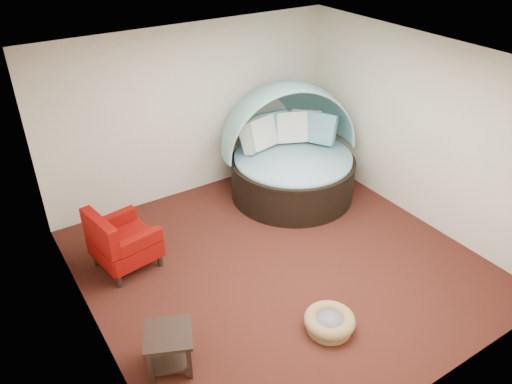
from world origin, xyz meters
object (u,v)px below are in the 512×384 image
pet_basket (329,322)px  side_table (169,344)px  canopy_daybed (291,145)px  red_armchair (121,242)px

pet_basket → side_table: bearing=163.4°
canopy_daybed → red_armchair: size_ratio=2.80×
canopy_daybed → pet_basket: 3.29m
red_armchair → pet_basket: bearing=-65.6°
pet_basket → side_table: (-1.79, 0.53, 0.20)m
canopy_daybed → red_armchair: 3.17m
side_table → pet_basket: bearing=-16.6°
canopy_daybed → pet_basket: size_ratio=3.20×
pet_basket → red_armchair: bearing=123.9°
side_table → red_armchair: bearing=85.0°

